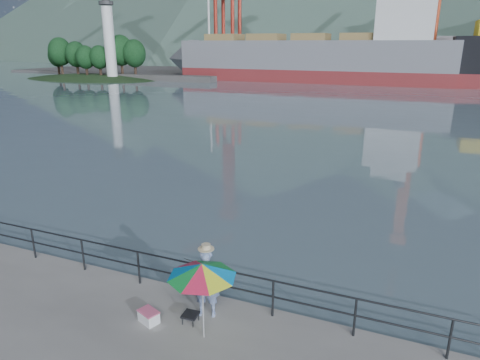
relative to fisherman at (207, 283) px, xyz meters
name	(u,v)px	position (x,y,z in m)	size (l,w,h in m)	color
harbor_water	(402,67)	(-1.46, 128.87, -0.91)	(500.00, 280.00, 0.00)	slate
far_dock	(444,76)	(8.54, 91.87, -0.91)	(200.00, 40.00, 0.40)	#514F4C
guardrail	(169,274)	(-1.46, 0.57, -0.39)	(22.00, 0.06, 1.03)	#2D3033
lighthouse_islet	(91,76)	(-56.43, 60.86, -0.65)	(48.00, 26.40, 19.20)	#263F1E
fisherman	(207,283)	(0.00, 0.00, 0.00)	(0.66, 0.43, 1.81)	#224794
beach_umbrella	(202,270)	(0.32, -0.83, 0.85)	(1.75, 1.75, 1.92)	white
folding_stool	(190,318)	(-0.24, -0.46, -0.78)	(0.39, 0.39, 0.24)	black
cooler_bag	(149,317)	(-1.19, -0.84, -0.76)	(0.49, 0.33, 0.28)	silver
fishing_rod	(208,295)	(-0.39, 0.76, -0.91)	(0.02, 0.02, 2.15)	black
bulk_carrier	(321,57)	(-12.83, 71.12, 3.26)	(48.68, 8.43, 14.50)	maroon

